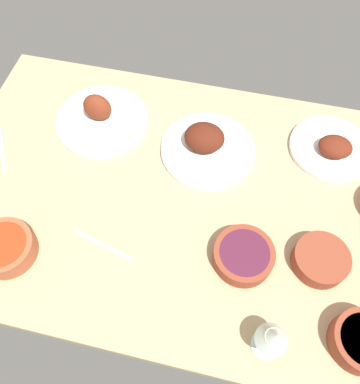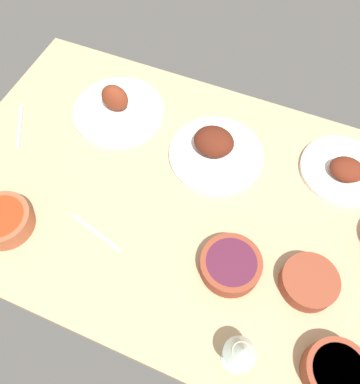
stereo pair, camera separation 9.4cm
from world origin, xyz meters
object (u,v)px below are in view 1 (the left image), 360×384
at_px(plate_far_side, 332,148).
at_px(fork_loose, 103,245).
at_px(plate_center_main, 101,117).
at_px(bowl_onions, 243,255).
at_px(plate_near_viewer, 206,145).
at_px(wine_glass, 274,338).
at_px(bowl_pasta, 321,260).
at_px(bowl_sauce, 5,248).
at_px(spoon_loose, 3,149).

bearing_deg(plate_far_side, fork_loose, 37.92).
relative_size(plate_center_main, bowl_onions, 1.85).
relative_size(plate_far_side, fork_loose, 1.39).
bearing_deg(plate_center_main, bowl_onions, 144.60).
xyz_separation_m(plate_near_viewer, bowl_onions, (-0.16, 0.33, 0.00)).
height_order(plate_center_main, plate_far_side, plate_center_main).
height_order(plate_center_main, plate_near_viewer, plate_center_main).
bearing_deg(plate_near_viewer, bowl_onions, 116.27).
bearing_deg(fork_loose, wine_glass, -4.29).
xyz_separation_m(bowl_onions, wine_glass, (-0.09, 0.20, 0.07)).
height_order(bowl_onions, fork_loose, bowl_onions).
xyz_separation_m(bowl_pasta, wine_glass, (0.11, 0.24, 0.07)).
height_order(plate_near_viewer, bowl_onions, plate_near_viewer).
xyz_separation_m(plate_center_main, bowl_sauce, (0.10, 0.49, 0.01)).
bearing_deg(plate_near_viewer, bowl_sauce, 44.98).
bearing_deg(bowl_sauce, bowl_onions, -168.90).
xyz_separation_m(plate_far_side, bowl_pasta, (0.02, 0.38, 0.01)).
distance_m(bowl_pasta, fork_loose, 0.58).
bearing_deg(wine_glass, plate_near_viewer, -64.99).
bearing_deg(fork_loose, spoon_loose, 164.42).
relative_size(plate_center_main, bowl_pasta, 2.05).
relative_size(bowl_sauce, wine_glass, 1.11).
bearing_deg(fork_loose, bowl_sauce, -148.54).
relative_size(plate_far_side, plate_near_viewer, 0.87).
distance_m(plate_far_side, bowl_pasta, 0.38).
distance_m(plate_near_viewer, bowl_sauce, 0.64).
bearing_deg(plate_center_main, bowl_sauce, 78.64).
xyz_separation_m(plate_center_main, plate_far_side, (-0.73, -0.05, -0.00)).
xyz_separation_m(plate_far_side, bowl_sauce, (0.83, 0.53, 0.01)).
relative_size(plate_near_viewer, wine_glass, 2.06).
distance_m(plate_far_side, plate_near_viewer, 0.39).
xyz_separation_m(plate_far_side, plate_near_viewer, (0.38, 0.08, 0.01)).
bearing_deg(plate_far_side, plate_near_viewer, 12.22).
distance_m(plate_near_viewer, spoon_loose, 0.64).
distance_m(plate_center_main, bowl_sauce, 0.50).
relative_size(plate_far_side, bowl_sauce, 1.60).
relative_size(bowl_onions, wine_glass, 1.14).
bearing_deg(bowl_pasta, spoon_loose, -8.97).
bearing_deg(wine_glass, fork_loose, -18.69).
height_order(plate_near_viewer, spoon_loose, plate_near_viewer).
relative_size(plate_far_side, wine_glass, 1.79).
bearing_deg(bowl_onions, plate_far_side, -117.57).
xyz_separation_m(plate_far_side, bowl_onions, (0.22, 0.41, 0.01)).
distance_m(plate_center_main, wine_glass, 0.83).
bearing_deg(bowl_onions, bowl_pasta, -170.19).
bearing_deg(bowl_pasta, fork_loose, 8.05).
bearing_deg(bowl_sauce, plate_far_side, -147.29).
bearing_deg(plate_center_main, fork_loose, 109.00).
bearing_deg(bowl_pasta, plate_far_side, -92.67).
relative_size(bowl_onions, bowl_pasta, 1.10).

